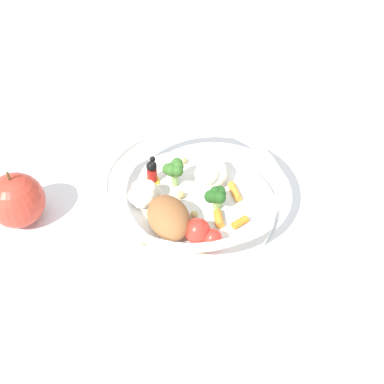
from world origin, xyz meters
TOP-DOWN VIEW (x-y plane):
  - ground_plane at (0.00, 0.00)m, footprint 2.40×2.40m
  - food_container at (0.01, 0.01)m, footprint 0.24×0.24m
  - loose_apple at (0.15, -0.17)m, footprint 0.07×0.07m
  - folded_napkin at (-0.06, 0.25)m, footprint 0.16×0.14m

SIDE VIEW (x-z plane):
  - ground_plane at x=0.00m, z-range 0.00..0.00m
  - folded_napkin at x=-0.06m, z-range 0.00..0.01m
  - food_container at x=0.01m, z-range 0.00..0.06m
  - loose_apple at x=0.15m, z-range -0.01..0.08m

